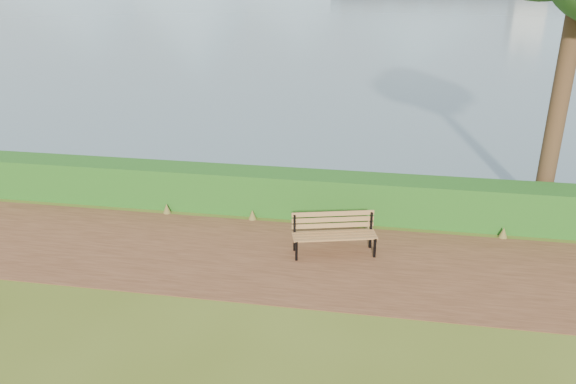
# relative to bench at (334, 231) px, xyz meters

# --- Properties ---
(ground) EXTENTS (140.00, 140.00, 0.00)m
(ground) POSITION_rel_bench_xyz_m (-0.91, -0.77, -0.49)
(ground) COLOR #495618
(ground) RESTS_ON ground
(path) EXTENTS (40.00, 3.40, 0.01)m
(path) POSITION_rel_bench_xyz_m (-0.91, -0.47, -0.49)
(path) COLOR #4F2C1B
(path) RESTS_ON ground
(hedge) EXTENTS (32.00, 0.85, 1.00)m
(hedge) POSITION_rel_bench_xyz_m (-0.91, 1.83, 0.01)
(hedge) COLOR #164714
(hedge) RESTS_ON ground
(bench) EXTENTS (1.77, 0.91, 0.85)m
(bench) POSITION_rel_bench_xyz_m (0.00, 0.00, 0.00)
(bench) COLOR black
(bench) RESTS_ON ground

